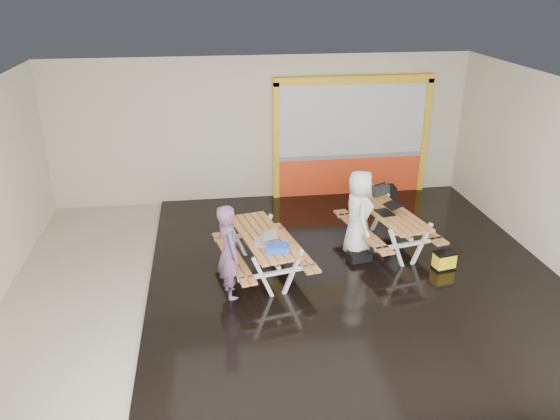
{
  "coord_description": "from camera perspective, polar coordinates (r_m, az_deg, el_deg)",
  "views": [
    {
      "loc": [
        -1.34,
        -8.56,
        5.16
      ],
      "look_at": [
        0.0,
        0.9,
        1.0
      ],
      "focal_mm": 34.66,
      "sensor_mm": 36.0,
      "label": 1
    }
  ],
  "objects": [
    {
      "name": "toolbox",
      "position": [
        11.75,
        10.44,
        2.09
      ],
      "size": [
        0.47,
        0.39,
        0.24
      ],
      "color": "black",
      "rests_on": "picnic_table_right"
    },
    {
      "name": "person_right",
      "position": [
        10.65,
        8.31,
        -0.39
      ],
      "size": [
        0.62,
        0.9,
        1.76
      ],
      "primitive_type": "imported",
      "rotation": [
        0.0,
        0.0,
        1.5
      ],
      "color": "white",
      "rests_on": "deck"
    },
    {
      "name": "laptop_left",
      "position": [
        9.53,
        -1.62,
        -3.1
      ],
      "size": [
        0.44,
        0.4,
        0.18
      ],
      "color": "silver",
      "rests_on": "picnic_table_left"
    },
    {
      "name": "kiosk",
      "position": [
        13.5,
        7.53,
        7.35
      ],
      "size": [
        3.88,
        0.16,
        3.0
      ],
      "color": "#F6441C",
      "rests_on": "room"
    },
    {
      "name": "fluke_bag",
      "position": [
        10.69,
        16.93,
        -5.14
      ],
      "size": [
        0.44,
        0.33,
        0.35
      ],
      "color": "black",
      "rests_on": "deck"
    },
    {
      "name": "person_left",
      "position": [
        9.17,
        -5.39,
        -4.45
      ],
      "size": [
        0.53,
        0.7,
        1.71
      ],
      "primitive_type": "imported",
      "rotation": [
        0.0,
        0.0,
        1.78
      ],
      "color": "#654766",
      "rests_on": "deck"
    },
    {
      "name": "picnic_table_left",
      "position": [
        9.89,
        -1.8,
        -3.7
      ],
      "size": [
        1.82,
        2.34,
        0.84
      ],
      "color": "#C07C3E",
      "rests_on": "deck"
    },
    {
      "name": "room",
      "position": [
        9.31,
        0.78,
        2.04
      ],
      "size": [
        10.02,
        8.02,
        3.52
      ],
      "color": "beige",
      "rests_on": "ground"
    },
    {
      "name": "picnic_table_right",
      "position": [
        11.06,
        11.36,
        -1.05
      ],
      "size": [
        1.82,
        2.36,
        0.85
      ],
      "color": "#C07C3E",
      "rests_on": "deck"
    },
    {
      "name": "dark_case",
      "position": [
        10.69,
        8.34,
        -4.82
      ],
      "size": [
        0.46,
        0.38,
        0.16
      ],
      "primitive_type": "cube",
      "rotation": [
        0.0,
        0.0,
        0.17
      ],
      "color": "black",
      "rests_on": "deck"
    },
    {
      "name": "blue_pouch",
      "position": [
        9.24,
        -0.22,
        -4.02
      ],
      "size": [
        0.41,
        0.32,
        0.11
      ],
      "primitive_type": "cube",
      "rotation": [
        0.0,
        0.0,
        -0.16
      ],
      "color": "blue",
      "rests_on": "picnic_table_left"
    },
    {
      "name": "backpack",
      "position": [
        12.01,
        11.5,
        1.65
      ],
      "size": [
        0.27,
        0.18,
        0.44
      ],
      "color": "black",
      "rests_on": "picnic_table_right"
    },
    {
      "name": "laptop_right",
      "position": [
        10.88,
        11.28,
        0.01
      ],
      "size": [
        0.5,
        0.46,
        0.18
      ],
      "color": "black",
      "rests_on": "picnic_table_right"
    },
    {
      "name": "deck",
      "position": [
        10.31,
        7.65,
        -6.57
      ],
      "size": [
        7.5,
        7.98,
        0.05
      ],
      "primitive_type": "cube",
      "color": "black",
      "rests_on": "room"
    }
  ]
}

